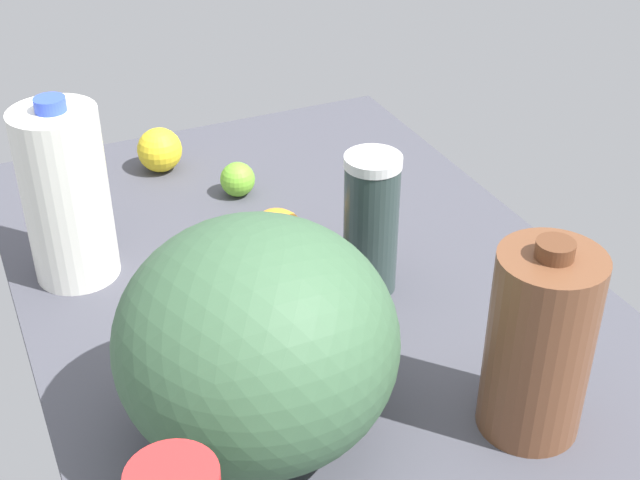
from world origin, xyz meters
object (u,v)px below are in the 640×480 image
object	(u,v)px
milk_jug	(66,195)
lime_far_back	(239,179)
lemon_loose	(160,150)
shaker_bottle	(371,224)
orange_beside_bowl	(277,238)
chocolate_milk_jug	(539,344)
watermelon	(257,342)

from	to	relation	value
milk_jug	lime_far_back	xyz separation A→B (cm)	(11.83, -28.61, -9.79)
lime_far_back	lemon_loose	world-z (taller)	lemon_loose
shaker_bottle	orange_beside_bowl	size ratio (longest dim) A/B	2.33
shaker_bottle	lemon_loose	world-z (taller)	shaker_bottle
milk_jug	lemon_loose	distance (cm)	33.18
chocolate_milk_jug	orange_beside_bowl	size ratio (longest dim) A/B	2.81
watermelon	shaker_bottle	bearing A→B (deg)	-49.35
lime_far_back	chocolate_milk_jug	bearing A→B (deg)	-169.46
milk_jug	orange_beside_bowl	xyz separation A→B (cm)	(-9.61, -26.63, -8.28)
shaker_bottle	lime_far_back	world-z (taller)	shaker_bottle
shaker_bottle	lemon_loose	xyz separation A→B (cm)	(45.56, 16.83, -6.36)
orange_beside_bowl	lime_far_back	size ratio (longest dim) A/B	1.53
shaker_bottle	lemon_loose	size ratio (longest dim) A/B	2.66
shaker_bottle	orange_beside_bowl	bearing A→B (deg)	42.30
milk_jug	lime_far_back	size ratio (longest dim) A/B	4.72
watermelon	orange_beside_bowl	size ratio (longest dim) A/B	3.46
watermelon	lemon_loose	size ratio (longest dim) A/B	3.95
milk_jug	orange_beside_bowl	world-z (taller)	milk_jug
lime_far_back	shaker_bottle	bearing A→B (deg)	-166.71
watermelon	lemon_loose	bearing A→B (deg)	-6.24
shaker_bottle	lime_far_back	size ratio (longest dim) A/B	3.57
milk_jug	watermelon	distance (cm)	42.49
chocolate_milk_jug	orange_beside_bowl	xyz separation A→B (cm)	(41.75, 13.73, -7.08)
milk_jug	shaker_bottle	size ratio (longest dim) A/B	1.32
watermelon	lime_far_back	distance (cm)	56.08
milk_jug	orange_beside_bowl	distance (cm)	29.50
shaker_bottle	watermelon	xyz separation A→B (cm)	(-20.67, 24.07, 3.07)
shaker_bottle	lemon_loose	distance (cm)	48.98
shaker_bottle	watermelon	size ratio (longest dim) A/B	0.67
lime_far_back	orange_beside_bowl	bearing A→B (deg)	174.74
orange_beside_bowl	lemon_loose	world-z (taller)	orange_beside_bowl
orange_beside_bowl	lime_far_back	bearing A→B (deg)	-5.26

